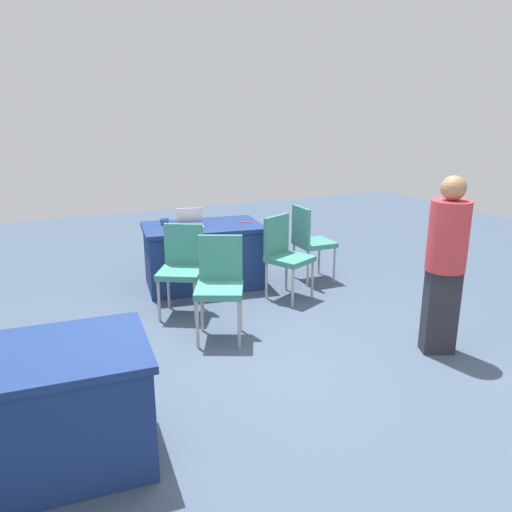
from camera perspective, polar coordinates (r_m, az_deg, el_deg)
The scene contains 11 objects.
ground_plane at distance 4.47m, azimuth 0.11°, elevation -12.23°, with size 14.40×14.40×0.00m, color #3D4C60.
table_foreground at distance 6.31m, azimuth -5.96°, elevation 0.10°, with size 1.53×1.05×0.77m.
table_mid_left at distance 3.45m, azimuth -23.95°, elevation -15.73°, with size 1.49×0.95×0.77m.
chair_near_front at distance 5.84m, azimuth 3.27°, elevation 0.47°, with size 0.58×0.58×0.95m.
chair_tucked_left at distance 5.43m, azimuth -8.35°, elevation -0.90°, with size 0.60×0.60×0.95m.
chair_by_pillar at distance 6.43m, azimuth 6.03°, elevation 1.99°, with size 0.46×0.46×0.97m.
chair_back_row at distance 4.81m, azimuth -4.11°, elevation -2.76°, with size 0.59×0.59×0.98m.
person_attendee_standing at distance 4.69m, azimuth 20.54°, elevation -0.20°, with size 0.45×0.45×1.60m.
laptop_silver at distance 6.19m, azimuth -7.45°, elevation 3.75°, with size 0.39×0.37×0.21m.
yarn_ball at distance 6.29m, azimuth -10.26°, elevation 3.97°, with size 0.11×0.11×0.11m, color #3F5999.
scissors_red at distance 6.33m, azimuth -1.27°, elevation 3.83°, with size 0.18×0.04×0.01m, color red.
Camera 1 is at (1.69, 3.55, 2.13)m, focal length 35.63 mm.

